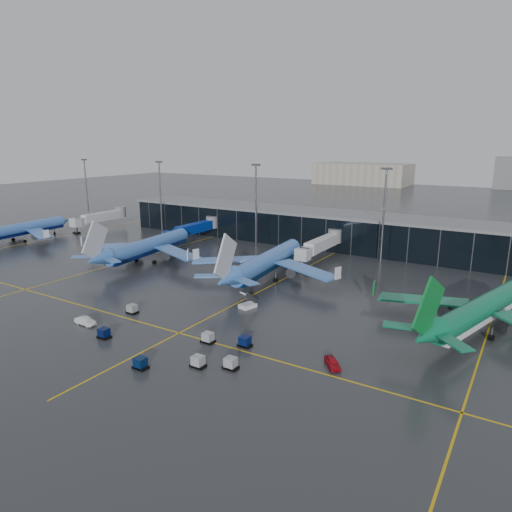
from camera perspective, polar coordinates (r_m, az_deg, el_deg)
The scene contains 13 objects.
ground at distance 97.16m, azimuth -8.18°, elevation -5.24°, with size 600.00×600.00×0.00m, color #282B2D.
terminal_pier at distance 147.02m, azimuth 7.46°, elevation 3.56°, with size 142.00×17.00×10.70m.
jet_bridges at distance 149.73m, azimuth -7.97°, elevation 3.39°, with size 94.00×27.50×7.20m.
flood_masts at distance 132.86m, azimuth 7.36°, elevation 6.12°, with size 203.00×0.50×25.50m.
taxi_lines at distance 99.69m, azimuth 0.19°, elevation -4.59°, with size 220.00×120.00×0.02m.
airliner_klm_west at distance 169.45m, azimuth -27.18°, elevation 3.84°, with size 36.51×41.58×12.78m, color #3E71CC, non-canonical shape.
airliner_arkefly at distance 127.86m, azimuth -13.27°, elevation 2.34°, with size 38.66×44.02×13.53m, color #3B6DC2, non-canonical shape.
airliner_klm_near at distance 108.24m, azimuth 1.48°, elevation 0.70°, with size 39.34×44.80×13.77m, color #3E74CC, non-canonical shape.
airliner_aer_lingus at distance 86.66m, azimuth 26.49°, elevation -4.49°, with size 37.19×42.36×13.02m, color #0C6C46, non-canonical shape.
baggage_carts at distance 75.05m, azimuth -9.78°, elevation -10.65°, with size 30.93×16.51×1.70m.
mobile_airstair at distance 90.65m, azimuth -1.04°, elevation -6.01°, with size 2.99×3.68×3.45m.
service_van_red at distance 68.99m, azimuth 9.54°, elevation -13.01°, with size 1.64×4.07×1.39m, color #A90D18.
service_van_white at distance 88.01m, azimuth -20.56°, elevation -7.61°, with size 1.53×4.38×1.44m, color silver.
Camera 1 is at (59.71, -69.73, 31.83)m, focal length 32.00 mm.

